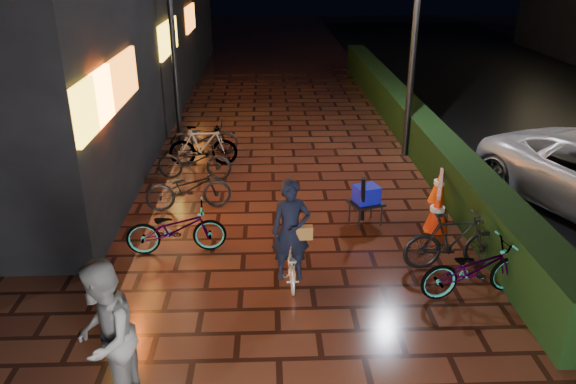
{
  "coord_description": "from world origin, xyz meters",
  "views": [
    {
      "loc": [
        -0.65,
        -7.47,
        4.86
      ],
      "look_at": [
        -0.33,
        1.25,
        1.1
      ],
      "focal_mm": 35.0,
      "sensor_mm": 36.0,
      "label": 1
    }
  ],
  "objects_px": {
    "cart_assembly": "(366,197)",
    "cyclist": "(291,245)",
    "bystander_person": "(105,338)",
    "traffic_barrier": "(439,198)"
  },
  "relations": [
    {
      "from": "cyclist",
      "to": "traffic_barrier",
      "type": "relative_size",
      "value": 0.98
    },
    {
      "from": "traffic_barrier",
      "to": "cart_assembly",
      "type": "relative_size",
      "value": 1.58
    },
    {
      "from": "bystander_person",
      "to": "cart_assembly",
      "type": "height_order",
      "value": "bystander_person"
    },
    {
      "from": "bystander_person",
      "to": "cyclist",
      "type": "relative_size",
      "value": 1.07
    },
    {
      "from": "traffic_barrier",
      "to": "cyclist",
      "type": "bearing_deg",
      "value": -142.17
    },
    {
      "from": "bystander_person",
      "to": "traffic_barrier",
      "type": "xyz_separation_m",
      "value": [
        5.19,
        4.9,
        -0.57
      ]
    },
    {
      "from": "cart_assembly",
      "to": "cyclist",
      "type": "bearing_deg",
      "value": -127.13
    },
    {
      "from": "bystander_person",
      "to": "cart_assembly",
      "type": "bearing_deg",
      "value": 140.38
    },
    {
      "from": "bystander_person",
      "to": "cyclist",
      "type": "height_order",
      "value": "bystander_person"
    },
    {
      "from": "bystander_person",
      "to": "cyclist",
      "type": "bearing_deg",
      "value": 139.02
    }
  ]
}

